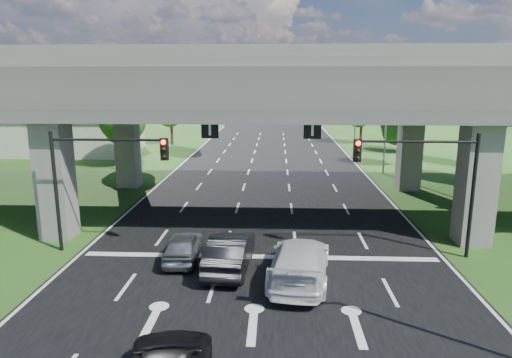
# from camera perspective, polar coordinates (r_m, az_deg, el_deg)

# --- Properties ---
(ground) EXTENTS (160.00, 160.00, 0.00)m
(ground) POSITION_cam_1_polar(r_m,az_deg,el_deg) (19.15, 0.03, -13.70)
(ground) COLOR #244315
(ground) RESTS_ON ground
(road) EXTENTS (18.00, 120.00, 0.03)m
(road) POSITION_cam_1_polar(r_m,az_deg,el_deg) (28.46, 0.94, -4.80)
(road) COLOR black
(road) RESTS_ON ground
(overpass) EXTENTS (80.00, 15.00, 10.00)m
(overpass) POSITION_cam_1_polar(r_m,az_deg,el_deg) (29.20, 1.11, 11.40)
(overpass) COLOR #33312F
(overpass) RESTS_ON ground
(warehouse) EXTENTS (20.00, 10.00, 4.00)m
(warehouse) POSITION_cam_1_polar(r_m,az_deg,el_deg) (59.00, -24.50, 5.02)
(warehouse) COLOR #9E9E99
(warehouse) RESTS_ON ground
(signal_right) EXTENTS (5.76, 0.54, 6.00)m
(signal_right) POSITION_cam_1_polar(r_m,az_deg,el_deg) (22.67, 20.68, 0.81)
(signal_right) COLOR black
(signal_right) RESTS_ON ground
(signal_left) EXTENTS (5.76, 0.54, 6.00)m
(signal_left) POSITION_cam_1_polar(r_m,az_deg,el_deg) (23.20, -19.20, 1.17)
(signal_left) COLOR black
(signal_left) RESTS_ON ground
(streetlight_far) EXTENTS (3.38, 0.25, 10.00)m
(streetlight_far) POSITION_cam_1_polar(r_m,az_deg,el_deg) (42.31, 15.51, 8.45)
(streetlight_far) COLOR gray
(streetlight_far) RESTS_ON ground
(streetlight_beyond) EXTENTS (3.38, 0.25, 10.00)m
(streetlight_beyond) POSITION_cam_1_polar(r_m,az_deg,el_deg) (58.00, 12.03, 9.56)
(streetlight_beyond) COLOR gray
(streetlight_beyond) RESTS_ON ground
(tree_left_near) EXTENTS (4.50, 4.50, 7.80)m
(tree_left_near) POSITION_cam_1_polar(r_m,az_deg,el_deg) (45.77, -16.31, 7.37)
(tree_left_near) COLOR black
(tree_left_near) RESTS_ON ground
(tree_left_mid) EXTENTS (3.91, 3.90, 6.76)m
(tree_left_mid) POSITION_cam_1_polar(r_m,az_deg,el_deg) (54.34, -16.58, 7.38)
(tree_left_mid) COLOR black
(tree_left_mid) RESTS_ON ground
(tree_left_far) EXTENTS (4.80, 4.80, 8.32)m
(tree_left_far) POSITION_cam_1_polar(r_m,az_deg,el_deg) (60.85, -10.57, 9.08)
(tree_left_far) COLOR black
(tree_left_far) RESTS_ON ground
(tree_right_near) EXTENTS (4.20, 4.20, 7.28)m
(tree_right_near) POSITION_cam_1_polar(r_m,az_deg,el_deg) (46.99, 17.88, 6.99)
(tree_right_near) COLOR black
(tree_right_near) RESTS_ON ground
(tree_right_mid) EXTENTS (3.91, 3.90, 6.76)m
(tree_right_mid) POSITION_cam_1_polar(r_m,az_deg,el_deg) (55.50, 18.73, 7.34)
(tree_right_mid) COLOR black
(tree_right_mid) RESTS_ON ground
(tree_right_far) EXTENTS (4.50, 4.50, 7.80)m
(tree_right_far) POSITION_cam_1_polar(r_m,az_deg,el_deg) (62.32, 13.18, 8.74)
(tree_right_far) COLOR black
(tree_right_far) RESTS_ON ground
(car_silver) EXTENTS (1.75, 4.03, 1.35)m
(car_silver) POSITION_cam_1_polar(r_m,az_deg,el_deg) (22.04, -9.02, -8.26)
(car_silver) COLOR #9B9EA2
(car_silver) RESTS_ON road
(car_dark) EXTENTS (2.01, 5.00, 1.62)m
(car_dark) POSITION_cam_1_polar(r_m,az_deg,el_deg) (20.74, -3.29, -9.08)
(car_dark) COLOR black
(car_dark) RESTS_ON road
(car_white) EXTENTS (3.11, 6.15, 1.71)m
(car_white) POSITION_cam_1_polar(r_m,az_deg,el_deg) (19.69, 5.49, -10.17)
(car_white) COLOR silver
(car_white) RESTS_ON road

